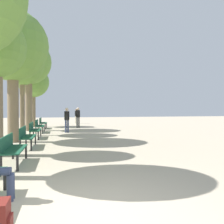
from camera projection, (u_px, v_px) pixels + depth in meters
ground_plane at (85, 213)px, 4.04m from camera, size 80.00×80.00×0.00m
bench_row_1 at (12, 147)px, 7.45m from camera, size 0.50×1.81×0.88m
bench_row_2 at (26, 135)px, 10.65m from camera, size 0.50×1.81×0.88m
bench_row_3 at (34, 129)px, 13.84m from camera, size 0.50×1.81×0.88m
bench_row_4 at (39, 125)px, 17.04m from camera, size 0.50×1.81×0.88m
bench_row_5 at (42, 122)px, 20.24m from camera, size 0.50×1.81×0.88m
tree_row_2 at (13, 47)px, 12.24m from camera, size 3.48×3.48×6.50m
tree_row_3 at (22, 63)px, 15.24m from camera, size 2.74×2.74×5.82m
tree_row_4 at (28, 63)px, 18.40m from camera, size 3.33×3.33×6.75m
tree_row_5 at (34, 82)px, 21.89m from camera, size 2.68×2.68×5.30m
backpack at (0, 219)px, 3.28m from camera, size 0.28×0.37×0.48m
pedestrian_near at (67, 118)px, 16.94m from camera, size 0.34×0.29×1.69m
pedestrian_mid at (78, 116)px, 21.19m from camera, size 0.35×0.29×1.72m
pedestrian_far at (76, 115)px, 26.46m from camera, size 0.32×0.24×1.57m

